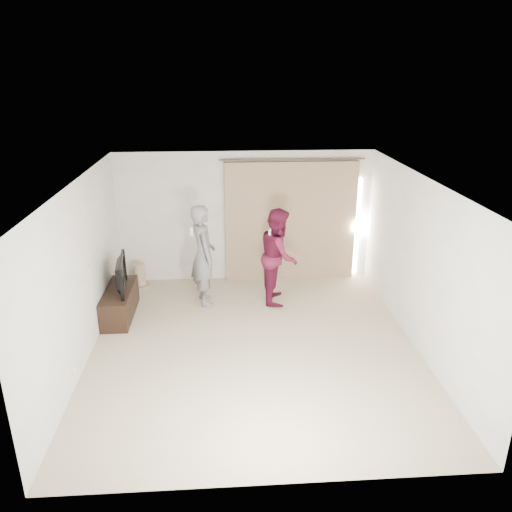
# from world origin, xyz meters

# --- Properties ---
(floor) EXTENTS (5.50, 5.50, 0.00)m
(floor) POSITION_xyz_m (0.00, 0.00, 0.00)
(floor) COLOR #B9A98A
(floor) RESTS_ON ground
(wall_back) EXTENTS (5.00, 0.04, 2.60)m
(wall_back) POSITION_xyz_m (0.00, 2.75, 1.30)
(wall_back) COLOR silver
(wall_back) RESTS_ON ground
(wall_left) EXTENTS (0.04, 5.50, 2.60)m
(wall_left) POSITION_xyz_m (-2.50, -0.00, 1.30)
(wall_left) COLOR silver
(wall_left) RESTS_ON ground
(ceiling) EXTENTS (5.00, 5.50, 0.01)m
(ceiling) POSITION_xyz_m (0.00, 0.00, 2.60)
(ceiling) COLOR white
(ceiling) RESTS_ON wall_back
(curtain) EXTENTS (2.80, 0.11, 2.46)m
(curtain) POSITION_xyz_m (0.91, 2.68, 1.20)
(curtain) COLOR tan
(curtain) RESTS_ON ground
(tv_console) EXTENTS (0.45, 1.30, 0.50)m
(tv_console) POSITION_xyz_m (-2.27, 1.21, 0.25)
(tv_console) COLOR black
(tv_console) RESTS_ON ground
(tv) EXTENTS (0.25, 0.98, 0.56)m
(tv) POSITION_xyz_m (-2.27, 1.21, 0.78)
(tv) COLOR black
(tv) RESTS_ON tv_console
(scratching_post) EXTENTS (0.38, 0.38, 0.50)m
(scratching_post) POSITION_xyz_m (-2.10, 2.40, 0.20)
(scratching_post) COLOR tan
(scratching_post) RESTS_ON ground
(person_man) EXTENTS (0.60, 0.76, 1.86)m
(person_man) POSITION_xyz_m (-0.81, 1.65, 0.93)
(person_man) COLOR slate
(person_man) RESTS_ON ground
(person_woman) EXTENTS (0.76, 0.93, 1.76)m
(person_woman) POSITION_xyz_m (0.55, 1.67, 0.88)
(person_woman) COLOR #57132A
(person_woman) RESTS_ON ground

